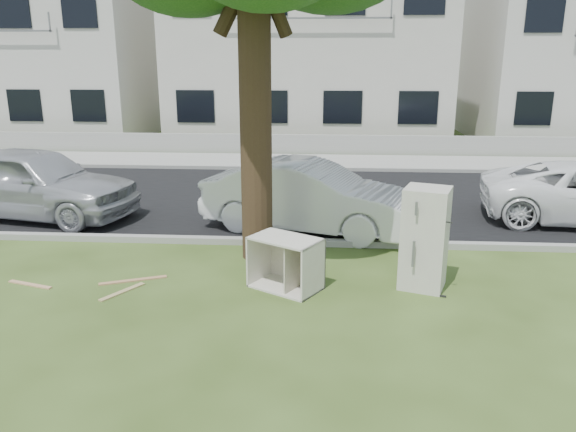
# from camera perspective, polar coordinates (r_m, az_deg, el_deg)

# --- Properties ---
(ground) EXTENTS (120.00, 120.00, 0.00)m
(ground) POSITION_cam_1_polar(r_m,az_deg,el_deg) (8.37, -1.82, -8.40)
(ground) COLOR #334518
(road) EXTENTS (120.00, 7.00, 0.01)m
(road) POSITION_cam_1_polar(r_m,az_deg,el_deg) (14.04, 0.57, 1.80)
(road) COLOR black
(road) RESTS_ON ground
(kerb_near) EXTENTS (120.00, 0.18, 0.12)m
(kerb_near) POSITION_cam_1_polar(r_m,az_deg,el_deg) (10.64, -0.54, -2.94)
(kerb_near) COLOR gray
(kerb_near) RESTS_ON ground
(kerb_far) EXTENTS (120.00, 0.18, 0.12)m
(kerb_far) POSITION_cam_1_polar(r_m,az_deg,el_deg) (17.50, 1.24, 4.64)
(kerb_far) COLOR gray
(kerb_far) RESTS_ON ground
(sidewalk) EXTENTS (120.00, 2.80, 0.01)m
(sidewalk) POSITION_cam_1_polar(r_m,az_deg,el_deg) (18.92, 1.44, 5.53)
(sidewalk) COLOR gray
(sidewalk) RESTS_ON ground
(low_wall) EXTENTS (120.00, 0.15, 0.70)m
(low_wall) POSITION_cam_1_polar(r_m,az_deg,el_deg) (20.44, 1.64, 7.30)
(low_wall) COLOR gray
(low_wall) RESTS_ON ground
(townhouse_left) EXTENTS (10.20, 8.16, 7.04)m
(townhouse_left) POSITION_cam_1_polar(r_m,az_deg,el_deg) (28.15, -23.99, 14.87)
(townhouse_left) COLOR beige
(townhouse_left) RESTS_ON ground
(townhouse_center) EXTENTS (11.22, 8.16, 7.44)m
(townhouse_center) POSITION_cam_1_polar(r_m,az_deg,el_deg) (25.10, 2.17, 16.65)
(townhouse_center) COLOR beige
(townhouse_center) RESTS_ON ground
(fridge) EXTENTS (0.81, 0.78, 1.57)m
(fridge) POSITION_cam_1_polar(r_m,az_deg,el_deg) (8.76, 13.72, -2.22)
(fridge) COLOR silver
(fridge) RESTS_ON ground
(cabinet) EXTENTS (1.22, 1.09, 0.81)m
(cabinet) POSITION_cam_1_polar(r_m,az_deg,el_deg) (8.59, -0.24, -4.81)
(cabinet) COLOR white
(cabinet) RESTS_ON ground
(plank_a) EXTENTS (1.00, 0.48, 0.02)m
(plank_a) POSITION_cam_1_polar(r_m,az_deg,el_deg) (9.32, -15.45, -6.31)
(plank_a) COLOR #AE7E54
(plank_a) RESTS_ON ground
(plank_b) EXTENTS (0.80, 0.32, 0.02)m
(plank_b) POSITION_cam_1_polar(r_m,az_deg,el_deg) (9.71, -24.73, -6.34)
(plank_b) COLOR tan
(plank_b) RESTS_ON ground
(plank_c) EXTENTS (0.50, 0.73, 0.02)m
(plank_c) POSITION_cam_1_polar(r_m,az_deg,el_deg) (8.93, -16.47, -7.39)
(plank_c) COLOR tan
(plank_c) RESTS_ON ground
(car_center) EXTENTS (4.55, 2.70, 1.42)m
(car_center) POSITION_cam_1_polar(r_m,az_deg,el_deg) (11.33, 2.16, 1.97)
(car_center) COLOR silver
(car_center) RESTS_ON ground
(car_left) EXTENTS (4.89, 2.74, 1.57)m
(car_left) POSITION_cam_1_polar(r_m,az_deg,el_deg) (13.49, -24.47, 3.15)
(car_left) COLOR #A8A9AF
(car_left) RESTS_ON ground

